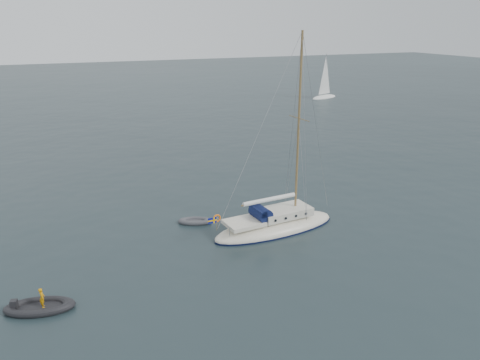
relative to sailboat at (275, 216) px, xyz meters
name	(u,v)px	position (x,y,z in m)	size (l,w,h in m)	color
ground	(267,228)	(-0.40, 0.47, -1.05)	(300.00, 300.00, 0.00)	black
sailboat	(275,216)	(0.00, 0.00, 0.00)	(9.79, 2.93, 13.94)	white
dinghy	(195,221)	(-4.82, 3.28, -0.90)	(2.44, 1.10, 0.35)	#434448
rib	(39,307)	(-15.35, -3.93, -0.85)	(3.51, 1.60, 1.25)	black
distant_yacht_b	(325,78)	(35.46, 49.21, 2.64)	(6.52, 3.48, 8.64)	silver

